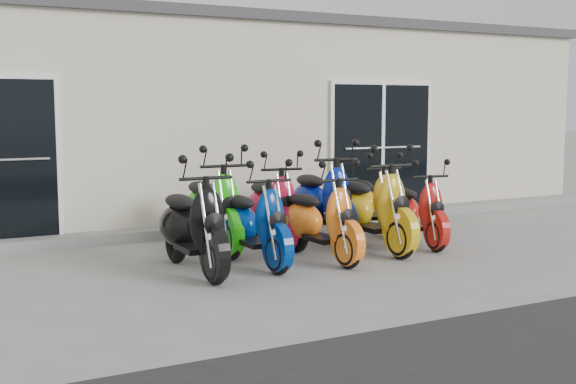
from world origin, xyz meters
The scene contains 15 objects.
ground centered at (0.00, 0.00, 0.00)m, with size 80.00×80.00×0.00m, color gray.
building centered at (0.00, 5.20, 1.60)m, with size 14.00×6.00×3.20m, color beige.
roof_cap centered at (0.00, 5.20, 3.28)m, with size 14.20×6.20×0.16m, color #3F3F42.
front_step centered at (0.00, 2.02, 0.07)m, with size 14.00×0.40×0.15m, color gray.
door_left centered at (-3.20, 2.17, 1.26)m, with size 1.07×0.08×2.22m, color black.
door_right centered at (2.60, 2.17, 1.26)m, with size 2.02×0.08×2.22m, color black.
scooter_front_black centered at (-1.67, -0.25, 0.70)m, with size 0.69×1.89×1.40m, color black, non-canonical shape.
scooter_front_blue centered at (-0.88, -0.20, 0.65)m, with size 0.64×1.76×1.30m, color navy, non-canonical shape.
scooter_front_orange_a centered at (-0.03, -0.31, 0.64)m, with size 0.63×1.73×1.28m, color orange, non-canonical shape.
scooter_front_orange_b centered at (0.87, -0.09, 0.71)m, with size 0.70×1.93×1.43m, color gold, non-canonical shape.
scooter_front_red centered at (1.63, -0.06, 0.61)m, with size 0.60×1.64×1.21m, color #B61712, non-canonical shape.
scooter_back_green centered at (-1.00, 0.83, 0.71)m, with size 0.70×1.93×1.43m, color #21CF11, non-canonical shape.
scooter_back_red centered at (-0.10, 0.90, 0.66)m, with size 0.65×1.79×1.32m, color red, non-canonical shape.
scooter_back_blue centered at (0.65, 0.81, 0.73)m, with size 0.72×1.98×1.46m, color #071A8C, non-canonical shape.
scooter_back_yellow centered at (1.60, 0.96, 0.62)m, with size 0.61×1.69×1.25m, color orange, non-canonical shape.
Camera 1 is at (-4.43, -7.93, 1.90)m, focal length 45.00 mm.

